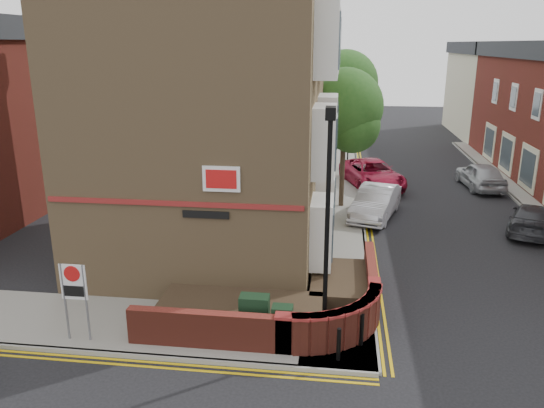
{
  "coord_description": "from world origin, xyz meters",
  "views": [
    {
      "loc": [
        1.85,
        -11.48,
        7.85
      ],
      "look_at": [
        -0.17,
        4.0,
        3.11
      ],
      "focal_mm": 35.0,
      "sensor_mm": 36.0,
      "label": 1
    }
  ],
  "objects_px": {
    "utility_cabinet_large": "(254,316)",
    "zone_sign": "(74,288)",
    "silver_car_near": "(376,202)",
    "lamppost": "(327,230)"
  },
  "relations": [
    {
      "from": "utility_cabinet_large",
      "to": "zone_sign",
      "type": "xyz_separation_m",
      "value": [
        -4.7,
        -0.8,
        0.92
      ]
    },
    {
      "from": "lamppost",
      "to": "silver_car_near",
      "type": "relative_size",
      "value": 1.4
    },
    {
      "from": "lamppost",
      "to": "silver_car_near",
      "type": "bearing_deg",
      "value": 80.06
    },
    {
      "from": "zone_sign",
      "to": "silver_car_near",
      "type": "height_order",
      "value": "zone_sign"
    },
    {
      "from": "utility_cabinet_large",
      "to": "zone_sign",
      "type": "relative_size",
      "value": 0.55
    },
    {
      "from": "silver_car_near",
      "to": "lamppost",
      "type": "bearing_deg",
      "value": -84.08
    },
    {
      "from": "zone_sign",
      "to": "silver_car_near",
      "type": "relative_size",
      "value": 0.49
    },
    {
      "from": "zone_sign",
      "to": "lamppost",
      "type": "bearing_deg",
      "value": 6.07
    },
    {
      "from": "zone_sign",
      "to": "silver_car_near",
      "type": "xyz_separation_m",
      "value": [
        8.6,
        12.11,
        -0.9
      ]
    },
    {
      "from": "lamppost",
      "to": "silver_car_near",
      "type": "xyz_separation_m",
      "value": [
        2.0,
        11.41,
        -2.6
      ]
    }
  ]
}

